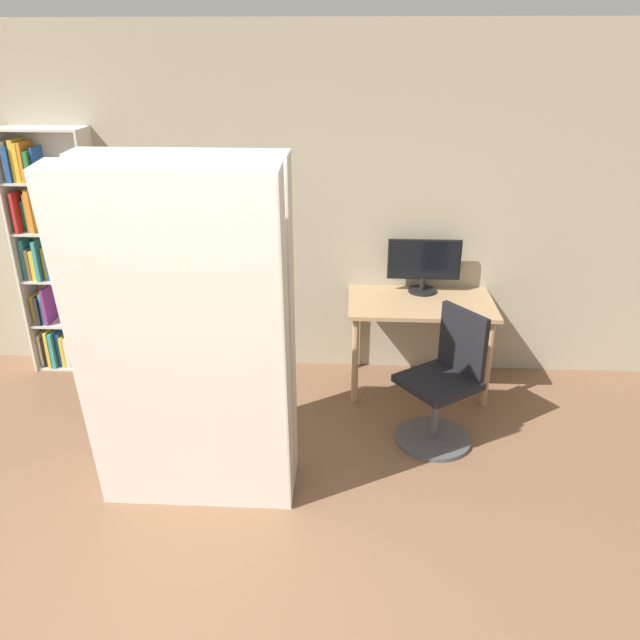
{
  "coord_description": "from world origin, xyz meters",
  "views": [
    {
      "loc": [
        0.8,
        -1.53,
        2.51
      ],
      "look_at": [
        0.62,
        1.78,
        1.05
      ],
      "focal_mm": 35.0,
      "sensor_mm": 36.0,
      "label": 1
    }
  ],
  "objects_px": {
    "monitor": "(424,263)",
    "mattress_near": "(183,354)",
    "mattress_far": "(196,330)",
    "bookshelf": "(54,258)",
    "office_chair": "(443,390)"
  },
  "relations": [
    {
      "from": "mattress_far",
      "to": "bookshelf",
      "type": "bearing_deg",
      "value": 136.11
    },
    {
      "from": "monitor",
      "to": "office_chair",
      "type": "relative_size",
      "value": 0.6
    },
    {
      "from": "monitor",
      "to": "bookshelf",
      "type": "distance_m",
      "value": 2.95
    },
    {
      "from": "monitor",
      "to": "office_chair",
      "type": "height_order",
      "value": "monitor"
    },
    {
      "from": "mattress_near",
      "to": "monitor",
      "type": "bearing_deg",
      "value": 50.33
    },
    {
      "from": "monitor",
      "to": "office_chair",
      "type": "bearing_deg",
      "value": -85.52
    },
    {
      "from": "bookshelf",
      "to": "office_chair",
      "type": "bearing_deg",
      "value": -17.62
    },
    {
      "from": "bookshelf",
      "to": "mattress_far",
      "type": "distance_m",
      "value": 2.09
    },
    {
      "from": "monitor",
      "to": "mattress_near",
      "type": "xyz_separation_m",
      "value": [
        -1.44,
        -1.74,
        0.05
      ]
    },
    {
      "from": "bookshelf",
      "to": "mattress_far",
      "type": "height_order",
      "value": "mattress_far"
    },
    {
      "from": "mattress_far",
      "to": "office_chair",
      "type": "bearing_deg",
      "value": 17.93
    },
    {
      "from": "monitor",
      "to": "mattress_near",
      "type": "bearing_deg",
      "value": -129.67
    },
    {
      "from": "office_chair",
      "to": "bookshelf",
      "type": "bearing_deg",
      "value": 162.38
    },
    {
      "from": "monitor",
      "to": "office_chair",
      "type": "distance_m",
      "value": 1.11
    },
    {
      "from": "office_chair",
      "to": "mattress_far",
      "type": "distance_m",
      "value": 1.71
    }
  ]
}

